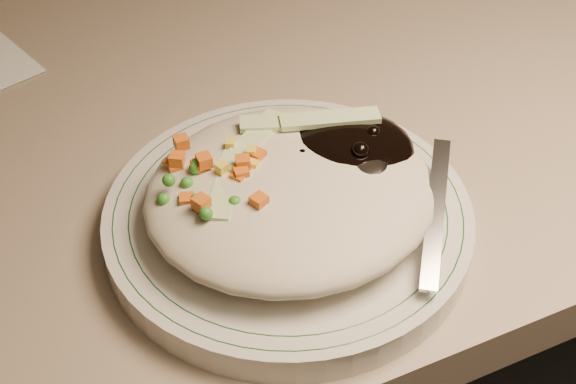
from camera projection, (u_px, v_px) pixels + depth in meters
name	position (u px, v px, depth m)	size (l,w,h in m)	color
desk	(259.00, 213.00, 0.85)	(1.40, 0.70, 0.74)	gray
plate	(288.00, 220.00, 0.54)	(0.25, 0.25, 0.02)	silver
plate_rim	(288.00, 210.00, 0.53)	(0.23, 0.23, 0.00)	#144723
meal	(295.00, 185.00, 0.52)	(0.21, 0.19, 0.05)	#B8AC95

